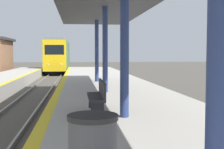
{
  "coord_description": "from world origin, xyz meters",
  "views": [
    {
      "loc": [
        2.47,
        -1.38,
        2.57
      ],
      "look_at": [
        4.61,
        17.06,
        1.36
      ],
      "focal_mm": 50.0,
      "sensor_mm": 36.0,
      "label": 1
    }
  ],
  "objects": [
    {
      "name": "train",
      "position": [
        0.0,
        44.16,
        2.31
      ],
      "size": [
        2.77,
        18.01,
        4.54
      ],
      "color": "black",
      "rests_on": "ground"
    },
    {
      "name": "bench",
      "position": [
        3.1,
        7.65,
        1.38
      ],
      "size": [
        0.44,
        1.88,
        0.92
      ],
      "color": "#28282D",
      "rests_on": "platform_right"
    }
  ]
}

